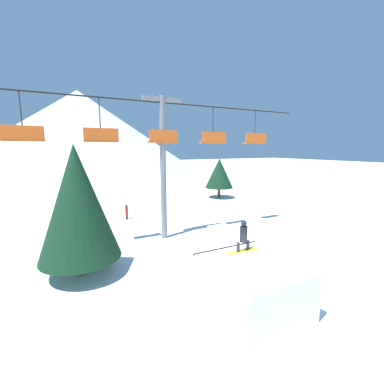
% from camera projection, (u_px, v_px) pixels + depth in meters
% --- Properties ---
extents(ground_plane, '(220.00, 220.00, 0.00)m').
position_uv_depth(ground_plane, '(239.00, 313.00, 8.98)').
color(ground_plane, white).
extents(mountain_ridge, '(60.68, 60.68, 20.54)m').
position_uv_depth(mountain_ridge, '(80.00, 131.00, 67.96)').
color(mountain_ridge, silver).
rests_on(mountain_ridge, ground_plane).
extents(snow_ramp, '(2.98, 3.28, 1.75)m').
position_uv_depth(snow_ramp, '(252.00, 286.00, 9.07)').
color(snow_ramp, white).
rests_on(snow_ramp, ground_plane).
extents(snowboarder, '(1.34, 0.28, 1.22)m').
position_uv_depth(snowboarder, '(243.00, 237.00, 9.83)').
color(snowboarder, yellow).
rests_on(snowboarder, snow_ramp).
extents(chairlift, '(20.88, 0.44, 8.74)m').
position_uv_depth(chairlift, '(163.00, 150.00, 15.56)').
color(chairlift, slate).
rests_on(chairlift, ground_plane).
extents(pine_tree_near, '(3.50, 3.50, 5.89)m').
position_uv_depth(pine_tree_near, '(77.00, 203.00, 11.17)').
color(pine_tree_near, '#4C3823').
rests_on(pine_tree_near, ground_plane).
extents(pine_tree_far, '(3.19, 3.19, 4.55)m').
position_uv_depth(pine_tree_far, '(219.00, 173.00, 29.39)').
color(pine_tree_far, '#4C3823').
rests_on(pine_tree_far, ground_plane).
extents(distant_skier, '(0.24, 0.24, 1.23)m').
position_uv_depth(distant_skier, '(127.00, 211.00, 20.64)').
color(distant_skier, black).
rests_on(distant_skier, ground_plane).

